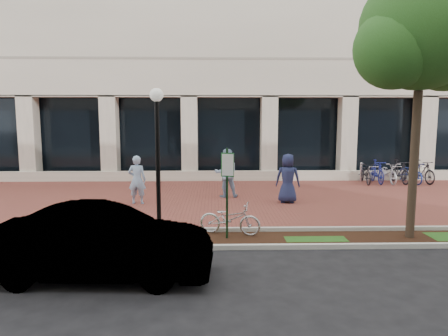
{
  "coord_description": "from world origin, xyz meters",
  "views": [
    {
      "loc": [
        -0.76,
        -15.29,
        3.17
      ],
      "look_at": [
        -0.4,
        -0.8,
        1.32
      ],
      "focal_mm": 32.0,
      "sensor_mm": 36.0,
      "label": 1
    }
  ],
  "objects_px": {
    "pedestrian_right": "(288,178)",
    "sedan_near_curb": "(100,243)",
    "parking_sign": "(227,181)",
    "pedestrian_left": "(137,180)",
    "bike_rack_cluster": "(393,172)",
    "lamppost": "(158,153)",
    "street_tree": "(423,37)",
    "locked_bicycle": "(230,219)",
    "pedestrian_mid": "(226,173)",
    "bollard": "(361,172)"
  },
  "relations": [
    {
      "from": "pedestrian_left",
      "to": "street_tree",
      "type": "bearing_deg",
      "value": 155.61
    },
    {
      "from": "pedestrian_right",
      "to": "street_tree",
      "type": "bearing_deg",
      "value": 131.49
    },
    {
      "from": "street_tree",
      "to": "locked_bicycle",
      "type": "bearing_deg",
      "value": 175.75
    },
    {
      "from": "pedestrian_left",
      "to": "pedestrian_mid",
      "type": "relative_size",
      "value": 0.93
    },
    {
      "from": "bollard",
      "to": "bike_rack_cluster",
      "type": "relative_size",
      "value": 0.27
    },
    {
      "from": "pedestrian_mid",
      "to": "pedestrian_left",
      "type": "bearing_deg",
      "value": 18.42
    },
    {
      "from": "parking_sign",
      "to": "street_tree",
      "type": "bearing_deg",
      "value": 15.55
    },
    {
      "from": "parking_sign",
      "to": "pedestrian_mid",
      "type": "bearing_deg",
      "value": 103.97
    },
    {
      "from": "locked_bicycle",
      "to": "lamppost",
      "type": "bearing_deg",
      "value": 101.38
    },
    {
      "from": "pedestrian_left",
      "to": "bike_rack_cluster",
      "type": "height_order",
      "value": "pedestrian_left"
    },
    {
      "from": "locked_bicycle",
      "to": "pedestrian_left",
      "type": "xyz_separation_m",
      "value": [
        -3.25,
        3.97,
        0.45
      ]
    },
    {
      "from": "lamppost",
      "to": "street_tree",
      "type": "relative_size",
      "value": 0.57
    },
    {
      "from": "sedan_near_curb",
      "to": "parking_sign",
      "type": "bearing_deg",
      "value": -42.99
    },
    {
      "from": "pedestrian_right",
      "to": "sedan_near_curb",
      "type": "bearing_deg",
      "value": 66.06
    },
    {
      "from": "pedestrian_right",
      "to": "bike_rack_cluster",
      "type": "bearing_deg",
      "value": -132.2
    },
    {
      "from": "locked_bicycle",
      "to": "pedestrian_right",
      "type": "xyz_separation_m",
      "value": [
        2.31,
        4.03,
        0.48
      ]
    },
    {
      "from": "locked_bicycle",
      "to": "sedan_near_curb",
      "type": "distance_m",
      "value": 3.94
    },
    {
      "from": "parking_sign",
      "to": "bollard",
      "type": "distance_m",
      "value": 11.49
    },
    {
      "from": "pedestrian_mid",
      "to": "parking_sign",
      "type": "bearing_deg",
      "value": 87.09
    },
    {
      "from": "locked_bicycle",
      "to": "parking_sign",
      "type": "bearing_deg",
      "value": -177.24
    },
    {
      "from": "locked_bicycle",
      "to": "sedan_near_curb",
      "type": "bearing_deg",
      "value": 153.46
    },
    {
      "from": "lamppost",
      "to": "pedestrian_mid",
      "type": "bearing_deg",
      "value": 68.34
    },
    {
      "from": "lamppost",
      "to": "locked_bicycle",
      "type": "xyz_separation_m",
      "value": [
        1.94,
        -0.16,
        -1.79
      ]
    },
    {
      "from": "parking_sign",
      "to": "locked_bicycle",
      "type": "xyz_separation_m",
      "value": [
        0.09,
        0.37,
        -1.08
      ]
    },
    {
      "from": "parking_sign",
      "to": "bollard",
      "type": "relative_size",
      "value": 2.45
    },
    {
      "from": "bike_rack_cluster",
      "to": "pedestrian_mid",
      "type": "bearing_deg",
      "value": -158.79
    },
    {
      "from": "pedestrian_right",
      "to": "bike_rack_cluster",
      "type": "xyz_separation_m",
      "value": [
        5.91,
        4.3,
        -0.39
      ]
    },
    {
      "from": "pedestrian_right",
      "to": "bollard",
      "type": "height_order",
      "value": "pedestrian_right"
    },
    {
      "from": "locked_bicycle",
      "to": "pedestrian_mid",
      "type": "relative_size",
      "value": 0.87
    },
    {
      "from": "street_tree",
      "to": "bike_rack_cluster",
      "type": "height_order",
      "value": "street_tree"
    },
    {
      "from": "pedestrian_left",
      "to": "pedestrian_mid",
      "type": "height_order",
      "value": "pedestrian_mid"
    },
    {
      "from": "locked_bicycle",
      "to": "pedestrian_mid",
      "type": "xyz_separation_m",
      "value": [
        0.05,
        5.17,
        0.52
      ]
    },
    {
      "from": "locked_bicycle",
      "to": "bike_rack_cluster",
      "type": "distance_m",
      "value": 11.7
    },
    {
      "from": "street_tree",
      "to": "sedan_near_curb",
      "type": "relative_size",
      "value": 1.58
    },
    {
      "from": "bike_rack_cluster",
      "to": "sedan_near_curb",
      "type": "distance_m",
      "value": 15.63
    },
    {
      "from": "bike_rack_cluster",
      "to": "sedan_near_curb",
      "type": "relative_size",
      "value": 0.82
    },
    {
      "from": "street_tree",
      "to": "sedan_near_curb",
      "type": "bearing_deg",
      "value": -161.3
    },
    {
      "from": "pedestrian_left",
      "to": "bike_rack_cluster",
      "type": "bearing_deg",
      "value": -155.36
    },
    {
      "from": "parking_sign",
      "to": "street_tree",
      "type": "height_order",
      "value": "street_tree"
    },
    {
      "from": "pedestrian_right",
      "to": "bollard",
      "type": "xyz_separation_m",
      "value": [
        4.51,
        4.74,
        -0.42
      ]
    },
    {
      "from": "street_tree",
      "to": "pedestrian_right",
      "type": "distance_m",
      "value": 6.59
    },
    {
      "from": "pedestrian_mid",
      "to": "pedestrian_right",
      "type": "distance_m",
      "value": 2.53
    },
    {
      "from": "bollard",
      "to": "sedan_near_curb",
      "type": "height_order",
      "value": "sedan_near_curb"
    },
    {
      "from": "pedestrian_left",
      "to": "pedestrian_right",
      "type": "distance_m",
      "value": 5.56
    },
    {
      "from": "street_tree",
      "to": "bike_rack_cluster",
      "type": "xyz_separation_m",
      "value": [
        3.41,
        8.68,
        -4.63
      ]
    },
    {
      "from": "parking_sign",
      "to": "street_tree",
      "type": "xyz_separation_m",
      "value": [
        4.9,
        0.01,
        3.64
      ]
    },
    {
      "from": "pedestrian_left",
      "to": "pedestrian_mid",
      "type": "distance_m",
      "value": 3.51
    },
    {
      "from": "lamppost",
      "to": "street_tree",
      "type": "height_order",
      "value": "street_tree"
    },
    {
      "from": "pedestrian_right",
      "to": "sedan_near_curb",
      "type": "xyz_separation_m",
      "value": [
        -4.97,
        -6.91,
        -0.2
      ]
    },
    {
      "from": "pedestrian_mid",
      "to": "bike_rack_cluster",
      "type": "height_order",
      "value": "pedestrian_mid"
    }
  ]
}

